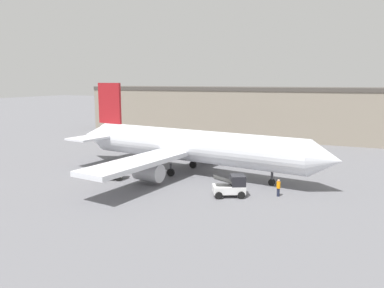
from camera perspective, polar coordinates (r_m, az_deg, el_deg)
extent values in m
plane|color=slate|center=(45.78, 0.00, -4.49)|extent=(400.00, 400.00, 0.00)
cube|color=gray|center=(78.18, 7.04, 4.72)|extent=(63.35, 11.89, 9.26)
cube|color=#47423D|center=(77.93, 7.12, 8.37)|extent=(63.35, 12.13, 0.70)
cylinder|color=silver|center=(45.07, 0.00, -0.24)|extent=(28.41, 8.04, 3.83)
cone|color=silver|center=(39.27, 19.74, -2.27)|extent=(3.59, 4.17, 3.75)
cone|color=silver|center=(55.25, -14.40, 1.27)|extent=(4.71, 4.23, 3.63)
cube|color=silver|center=(53.30, 3.66, 0.53)|extent=(6.03, 14.01, 0.50)
cube|color=silver|center=(39.11, -8.52, -2.85)|extent=(6.03, 14.01, 0.50)
cylinder|color=#ADADB2|center=(51.78, 2.57, -1.29)|extent=(3.42, 2.44, 1.99)
cylinder|color=#ADADB2|center=(40.95, -6.63, -4.25)|extent=(3.42, 2.44, 1.99)
cube|color=maroon|center=(52.76, -12.44, 6.08)|extent=(3.88, 0.94, 5.53)
cube|color=silver|center=(56.24, -9.30, 1.98)|extent=(4.10, 5.06, 0.24)
cube|color=silver|center=(50.28, -15.61, 0.87)|extent=(4.10, 5.06, 0.24)
cylinder|color=#38383D|center=(41.30, 12.08, -5.16)|extent=(0.28, 0.28, 1.53)
cylinder|color=black|center=(41.41, 12.06, -5.72)|extent=(0.74, 0.45, 0.70)
cylinder|color=#38383D|center=(44.34, -3.25, -3.95)|extent=(0.28, 0.28, 1.53)
cylinder|color=black|center=(44.41, -3.25, -4.35)|extent=(0.94, 0.48, 0.90)
cylinder|color=#38383D|center=(48.38, 0.14, -2.79)|extent=(0.28, 0.28, 1.53)
cylinder|color=black|center=(48.45, 0.14, -3.15)|extent=(0.94, 0.48, 0.90)
cylinder|color=#1E2338|center=(37.71, 13.00, -7.17)|extent=(0.27, 0.27, 0.82)
cylinder|color=orange|center=(37.50, 13.05, -6.10)|extent=(0.38, 0.38, 0.65)
sphere|color=tan|center=(37.39, 13.07, -5.44)|extent=(0.24, 0.24, 0.24)
cube|color=beige|center=(43.80, -12.10, -4.39)|extent=(2.81, 2.37, 0.75)
cube|color=black|center=(43.47, -11.27, -3.23)|extent=(1.53, 1.66, 1.08)
cylinder|color=black|center=(43.04, -11.15, -5.12)|extent=(0.73, 0.54, 0.68)
cylinder|color=black|center=(44.46, -10.85, -4.64)|extent=(0.73, 0.54, 0.68)
cylinder|color=black|center=(43.34, -13.35, -5.10)|extent=(0.73, 0.54, 0.68)
cylinder|color=black|center=(44.75, -12.98, -4.62)|extent=(0.73, 0.54, 0.68)
cube|color=silver|center=(36.89, 5.63, -6.85)|extent=(3.54, 2.92, 0.72)
cube|color=black|center=(36.79, 6.99, -5.51)|extent=(1.91, 2.00, 1.03)
cube|color=#333333|center=(36.56, 4.79, -5.43)|extent=(2.26, 1.94, 0.74)
cylinder|color=black|center=(36.34, 7.52, -7.73)|extent=(0.76, 0.56, 0.71)
cylinder|color=black|center=(37.98, 7.06, -6.96)|extent=(0.76, 0.56, 0.71)
cylinder|color=black|center=(36.03, 4.10, -7.82)|extent=(0.76, 0.56, 0.71)
cylinder|color=black|center=(37.68, 3.79, -7.04)|extent=(0.76, 0.56, 0.71)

